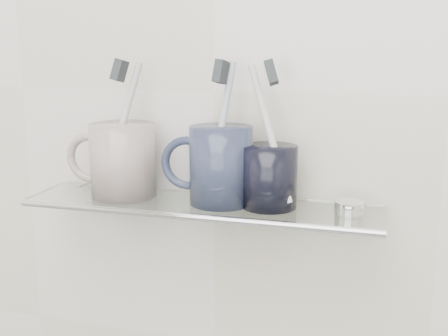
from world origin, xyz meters
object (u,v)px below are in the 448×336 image
(mug_center, at_px, (221,165))
(mug_right, at_px, (269,177))
(shelf_glass, at_px, (201,205))
(mug_left, at_px, (123,160))

(mug_center, distance_m, mug_right, 0.07)
(shelf_glass, bearing_deg, mug_left, 177.62)
(shelf_glass, distance_m, mug_right, 0.11)
(mug_right, bearing_deg, shelf_glass, -171.92)
(mug_left, bearing_deg, mug_right, 23.15)
(mug_center, height_order, mug_right, mug_center)
(mug_right, bearing_deg, mug_left, -174.91)
(shelf_glass, xyz_separation_m, mug_right, (0.10, 0.00, 0.05))
(mug_center, bearing_deg, mug_left, 158.84)
(shelf_glass, distance_m, mug_center, 0.06)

